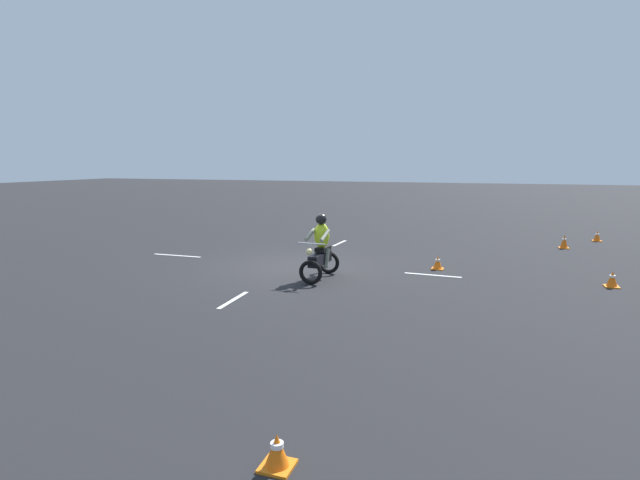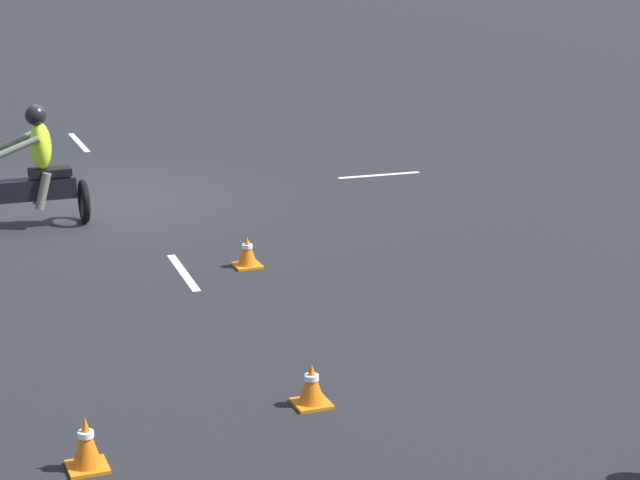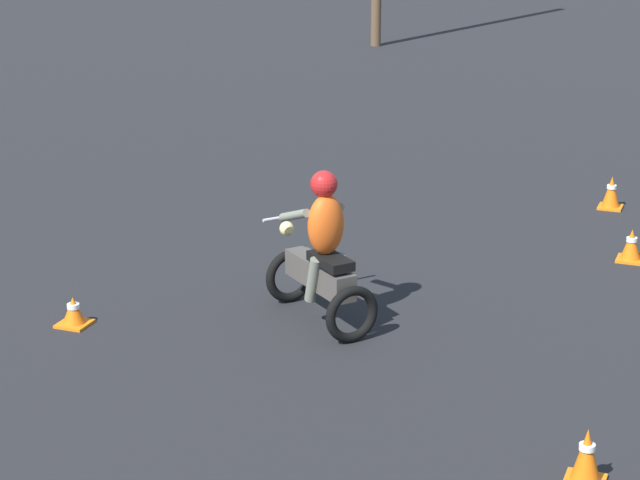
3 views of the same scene
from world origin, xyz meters
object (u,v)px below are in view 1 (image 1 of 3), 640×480
(traffic_cone_near_right, at_px, (438,263))
(traffic_cone_mid_left, at_px, (597,236))
(motorcycle_rider_foreground, at_px, (320,250))
(traffic_cone_near_left, at_px, (564,242))
(traffic_cone_far_center, at_px, (277,452))
(traffic_cone_far_right, at_px, (612,279))

(traffic_cone_near_right, relative_size, traffic_cone_mid_left, 0.97)
(motorcycle_rider_foreground, relative_size, traffic_cone_near_right, 4.35)
(motorcycle_rider_foreground, distance_m, traffic_cone_near_left, 9.53)
(motorcycle_rider_foreground, bearing_deg, traffic_cone_mid_left, -129.28)
(traffic_cone_near_right, height_order, traffic_cone_mid_left, traffic_cone_mid_left)
(traffic_cone_mid_left, bearing_deg, traffic_cone_far_center, -18.78)
(traffic_cone_near_right, xyz_separation_m, traffic_cone_far_right, (0.70, 4.13, 0.01))
(traffic_cone_near_right, xyz_separation_m, traffic_cone_mid_left, (-6.98, 5.16, 0.01))
(traffic_cone_near_right, bearing_deg, motorcycle_rider_foreground, -52.51)
(traffic_cone_mid_left, bearing_deg, traffic_cone_far_right, -7.60)
(traffic_cone_near_left, relative_size, traffic_cone_far_right, 1.20)
(motorcycle_rider_foreground, bearing_deg, traffic_cone_far_right, -166.83)
(traffic_cone_far_center, bearing_deg, traffic_cone_far_right, 152.78)
(motorcycle_rider_foreground, relative_size, traffic_cone_far_center, 4.70)
(traffic_cone_far_center, bearing_deg, traffic_cone_near_left, 163.59)
(traffic_cone_near_left, height_order, traffic_cone_mid_left, traffic_cone_near_left)
(traffic_cone_far_right, bearing_deg, traffic_cone_mid_left, 172.40)
(motorcycle_rider_foreground, bearing_deg, traffic_cone_far_center, 107.52)
(traffic_cone_near_left, xyz_separation_m, traffic_cone_far_right, (5.56, 0.36, -0.04))
(traffic_cone_near_left, height_order, traffic_cone_far_center, traffic_cone_near_left)
(motorcycle_rider_foreground, height_order, traffic_cone_far_right, motorcycle_rider_foreground)
(traffic_cone_mid_left, distance_m, traffic_cone_far_center, 17.71)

